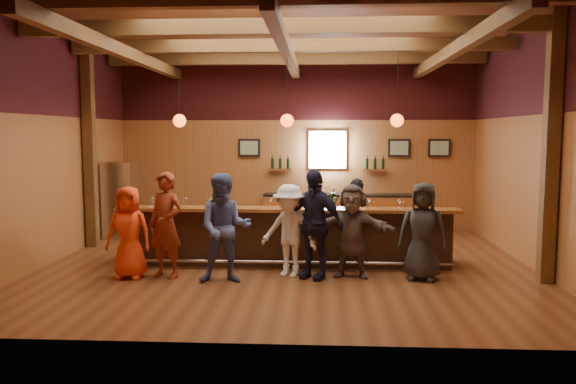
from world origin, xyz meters
The scene contains 27 objects.
room centered at (0.00, 0.06, 3.21)m, with size 9.04×9.00×4.52m.
bar_counter centered at (0.02, 0.15, 0.52)m, with size 6.30×1.07×1.11m.
back_bar_cabinet centered at (1.20, 3.72, 0.48)m, with size 4.00×0.52×0.95m.
window centered at (0.80, 3.95, 2.05)m, with size 0.95×0.09×0.95m.
framed_pictures centered at (1.67, 3.94, 2.10)m, with size 5.35×0.05×0.45m.
wine_shelves centered at (0.80, 3.88, 1.62)m, with size 3.00×0.18×0.30m.
pendant_lights centered at (0.00, 0.00, 2.71)m, with size 4.24×0.24×1.37m.
stainless_fridge centered at (-4.10, 2.60, 0.90)m, with size 0.70×0.70×1.80m, color silver.
customer_orange centered at (-2.64, -1.09, 0.79)m, with size 0.77×0.50×1.58m, color #F34016.
customer_redvest centered at (-2.02, -1.01, 0.91)m, with size 0.66×0.44×1.82m, color maroon.
customer_denim centered at (-0.96, -1.29, 0.91)m, with size 0.88×0.69×1.82m, color #4B5996.
customer_white centered at (0.08, -0.82, 0.80)m, with size 1.03×0.59×1.60m, color white.
customer_navy centered at (0.50, -0.93, 0.93)m, with size 1.09×0.45×1.86m, color black.
customer_brown centered at (1.16, -0.81, 0.81)m, with size 1.49×0.48×1.61m, color #5B4E48.
customer_dark centered at (2.34, -0.92, 0.83)m, with size 0.81×0.53×1.65m, color #27272A.
bartender centered at (1.36, 1.17, 0.78)m, with size 0.57×0.37×1.55m, color black.
ice_bucket centered at (0.17, -0.10, 1.22)m, with size 0.21×0.21×0.22m, color brown.
bottle_a centered at (0.44, -0.12, 1.23)m, with size 0.07×0.07×0.31m.
bottle_b centered at (0.86, -0.02, 1.25)m, with size 0.08×0.08×0.35m.
glass_a centered at (-2.50, -0.18, 1.24)m, with size 0.08×0.08×0.19m.
glass_b centered at (-1.86, -0.19, 1.24)m, with size 0.08×0.08×0.18m.
glass_c centered at (-1.41, -0.12, 1.23)m, with size 0.08×0.08×0.17m.
glass_d centered at (-1.19, -0.15, 1.25)m, with size 0.09×0.09×0.20m.
glass_e centered at (-0.29, -0.09, 1.24)m, with size 0.08×0.08×0.18m.
glass_f centered at (0.89, -0.13, 1.25)m, with size 0.09×0.09×0.20m.
glass_g centered at (1.50, -0.14, 1.24)m, with size 0.08×0.08×0.18m.
glass_h centered at (2.03, -0.26, 1.24)m, with size 0.08×0.08×0.18m.
Camera 1 is at (0.60, -10.35, 2.47)m, focal length 35.00 mm.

